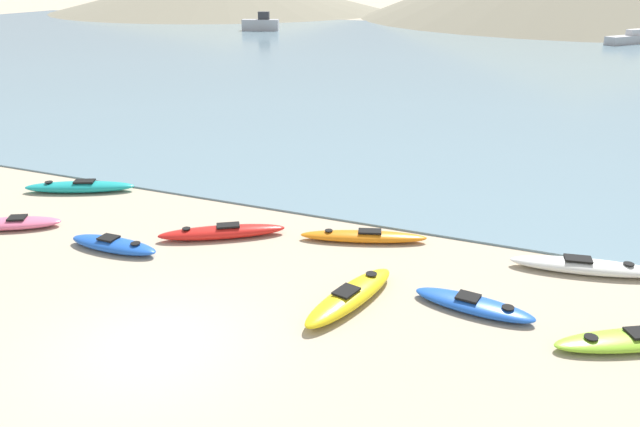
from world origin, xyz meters
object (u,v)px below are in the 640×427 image
at_px(kayak_on_sand_2, 350,296).
at_px(kayak_on_sand_4, 222,232).
at_px(kayak_on_sand_0, 113,245).
at_px(moored_boat_2, 630,39).
at_px(kayak_on_sand_6, 585,266).
at_px(kayak_on_sand_3, 363,236).
at_px(kayak_on_sand_7, 633,340).
at_px(kayak_on_sand_5, 13,223).
at_px(moored_boat_4, 261,24).
at_px(kayak_on_sand_1, 80,187).
at_px(kayak_on_sand_8, 473,304).

xyz_separation_m(kayak_on_sand_2, kayak_on_sand_4, (-4.54, 2.01, -0.01)).
height_order(kayak_on_sand_0, moored_boat_2, moored_boat_2).
height_order(kayak_on_sand_4, kayak_on_sand_6, kayak_on_sand_4).
bearing_deg(kayak_on_sand_3, kayak_on_sand_7, -22.07).
relative_size(kayak_on_sand_3, kayak_on_sand_5, 1.29).
bearing_deg(moored_boat_4, kayak_on_sand_3, -59.12).
height_order(kayak_on_sand_5, moored_boat_2, moored_boat_2).
distance_m(kayak_on_sand_0, kayak_on_sand_7, 12.50).
bearing_deg(kayak_on_sand_1, moored_boat_2, 71.52).
height_order(kayak_on_sand_3, kayak_on_sand_8, kayak_on_sand_3).
height_order(kayak_on_sand_2, kayak_on_sand_6, kayak_on_sand_2).
bearing_deg(kayak_on_sand_4, kayak_on_sand_3, 19.74).
xyz_separation_m(kayak_on_sand_5, moored_boat_4, (-21.71, 55.37, 0.65)).
bearing_deg(kayak_on_sand_6, kayak_on_sand_2, -142.10).
relative_size(kayak_on_sand_2, kayak_on_sand_5, 1.23).
distance_m(kayak_on_sand_2, kayak_on_sand_5, 10.41).
bearing_deg(kayak_on_sand_6, kayak_on_sand_4, -169.69).
bearing_deg(moored_boat_2, kayak_on_sand_1, -108.48).
xyz_separation_m(kayak_on_sand_2, kayak_on_sand_7, (5.74, 0.65, -0.05)).
height_order(kayak_on_sand_1, kayak_on_sand_3, kayak_on_sand_1).
bearing_deg(kayak_on_sand_7, kayak_on_sand_2, -173.54).
xyz_separation_m(kayak_on_sand_1, kayak_on_sand_3, (10.05, -0.08, -0.03)).
bearing_deg(kayak_on_sand_0, kayak_on_sand_1, 142.12).
distance_m(kayak_on_sand_0, kayak_on_sand_2, 6.76).
height_order(kayak_on_sand_1, kayak_on_sand_5, kayak_on_sand_1).
bearing_deg(moored_boat_2, moored_boat_4, -176.86).
bearing_deg(kayak_on_sand_5, kayak_on_sand_8, 2.46).
relative_size(kayak_on_sand_1, kayak_on_sand_4, 1.09).
distance_m(kayak_on_sand_1, kayak_on_sand_5, 3.21).
relative_size(kayak_on_sand_4, kayak_on_sand_8, 1.19).
height_order(kayak_on_sand_3, moored_boat_4, moored_boat_4).
relative_size(kayak_on_sand_0, kayak_on_sand_8, 0.97).
height_order(kayak_on_sand_3, moored_boat_2, moored_boat_2).
xyz_separation_m(kayak_on_sand_6, kayak_on_sand_7, (0.99, -3.05, -0.03)).
bearing_deg(moored_boat_4, kayak_on_sand_2, -59.98).
height_order(kayak_on_sand_1, kayak_on_sand_6, kayak_on_sand_1).
xyz_separation_m(kayak_on_sand_0, kayak_on_sand_8, (9.33, 0.62, -0.02)).
height_order(kayak_on_sand_0, kayak_on_sand_5, kayak_on_sand_0).
relative_size(kayak_on_sand_8, moored_boat_2, 0.50).
distance_m(kayak_on_sand_4, moored_boat_4, 60.28).
bearing_deg(kayak_on_sand_0, kayak_on_sand_8, 3.79).
height_order(kayak_on_sand_2, kayak_on_sand_7, kayak_on_sand_2).
distance_m(kayak_on_sand_6, moored_boat_2, 54.12).
bearing_deg(kayak_on_sand_8, moored_boat_2, 85.30).
bearing_deg(kayak_on_sand_4, kayak_on_sand_7, -7.53).
bearing_deg(moored_boat_4, kayak_on_sand_5, -68.59).
bearing_deg(moored_boat_2, kayak_on_sand_6, -92.66).
bearing_deg(kayak_on_sand_0, kayak_on_sand_4, 39.67).
relative_size(kayak_on_sand_1, kayak_on_sand_2, 1.08).
bearing_deg(kayak_on_sand_0, kayak_on_sand_7, 2.19).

